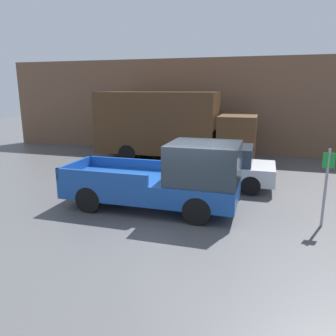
% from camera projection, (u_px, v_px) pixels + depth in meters
% --- Properties ---
extents(ground_plane, '(60.00, 60.00, 0.00)m').
position_uv_depth(ground_plane, '(185.00, 216.00, 9.61)').
color(ground_plane, '#4C4C4F').
extents(building_wall, '(28.00, 0.15, 5.34)m').
position_uv_depth(building_wall, '(228.00, 107.00, 18.40)').
color(building_wall, brown).
rests_on(building_wall, ground).
extents(pickup_truck, '(5.35, 2.04, 2.13)m').
position_uv_depth(pickup_truck, '(168.00, 178.00, 9.93)').
color(pickup_truck, '#194799').
rests_on(pickup_truck, ground).
extents(car, '(4.29, 1.97, 1.56)m').
position_uv_depth(car, '(218.00, 165.00, 12.50)').
color(car, silver).
rests_on(car, ground).
extents(delivery_truck, '(8.00, 2.49, 3.49)m').
position_uv_depth(delivery_truck, '(169.00, 125.00, 16.73)').
color(delivery_truck, '#472D19').
rests_on(delivery_truck, ground).
extents(parking_sign, '(0.30, 0.07, 2.13)m').
position_uv_depth(parking_sign, '(326.00, 183.00, 8.64)').
color(parking_sign, gray).
rests_on(parking_sign, ground).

